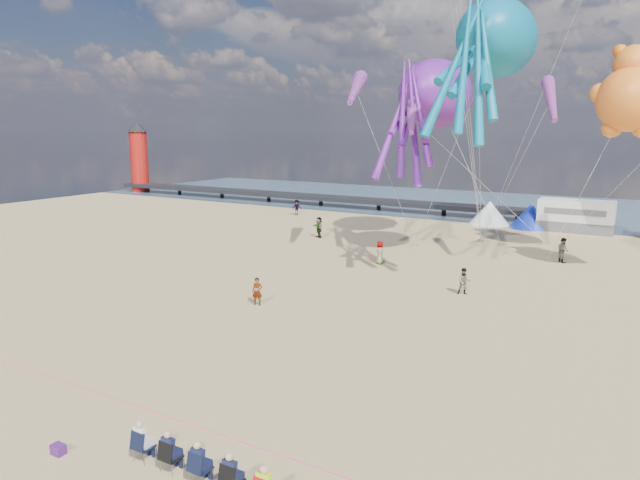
% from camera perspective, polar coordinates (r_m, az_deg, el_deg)
% --- Properties ---
extents(ground, '(120.00, 120.00, 0.00)m').
position_cam_1_polar(ground, '(23.38, -3.25, -13.14)').
color(ground, tan).
rests_on(ground, ground).
extents(water, '(120.00, 120.00, 0.00)m').
position_cam_1_polar(water, '(74.31, 20.81, 3.01)').
color(water, '#355266').
rests_on(water, ground).
extents(pier, '(60.00, 3.00, 0.50)m').
position_cam_1_polar(pier, '(73.96, -2.62, 4.46)').
color(pier, black).
rests_on(pier, ground).
extents(lighthouse, '(2.60, 2.60, 9.00)m').
position_cam_1_polar(lighthouse, '(91.85, -17.62, 7.45)').
color(lighthouse, '#A5140F').
rests_on(lighthouse, ground).
extents(motorhome_0, '(6.60, 2.50, 3.00)m').
position_cam_1_polar(motorhome_0, '(58.59, 24.21, 2.22)').
color(motorhome_0, silver).
rests_on(motorhome_0, ground).
extents(tent_white, '(4.00, 4.00, 2.40)m').
position_cam_1_polar(tent_white, '(59.96, 16.58, 2.63)').
color(tent_white, white).
rests_on(tent_white, ground).
extents(tent_blue, '(4.00, 4.00, 2.40)m').
position_cam_1_polar(tent_blue, '(59.17, 20.34, 2.29)').
color(tent_blue, '#1933CC').
rests_on(tent_blue, ground).
extents(spectator_row, '(6.10, 0.90, 1.30)m').
position_cam_1_polar(spectator_row, '(17.03, -11.81, -20.86)').
color(spectator_row, black).
rests_on(spectator_row, ground).
extents(cooler_purple, '(0.40, 0.30, 0.32)m').
position_cam_1_polar(cooler_purple, '(19.78, -24.71, -18.49)').
color(cooler_purple, '#481A65').
rests_on(cooler_purple, ground).
extents(rope_line, '(34.00, 0.03, 0.03)m').
position_cam_1_polar(rope_line, '(19.84, -11.63, -18.00)').
color(rope_line, '#F2338C').
rests_on(rope_line, ground).
extents(standing_person, '(0.67, 0.57, 1.56)m').
position_cam_1_polar(standing_person, '(31.61, -6.29, -5.14)').
color(standing_person, tan).
rests_on(standing_person, ground).
extents(beachgoer_0, '(0.48, 0.66, 1.66)m').
position_cam_1_polar(beachgoer_0, '(41.03, 6.00, -1.26)').
color(beachgoer_0, '#7F6659').
rests_on(beachgoer_0, ground).
extents(beachgoer_1, '(1.01, 1.05, 1.81)m').
position_cam_1_polar(beachgoer_1, '(44.89, 23.11, -0.93)').
color(beachgoer_1, '#7F6659').
rests_on(beachgoer_1, ground).
extents(beachgoer_2, '(1.04, 1.06, 1.73)m').
position_cam_1_polar(beachgoer_2, '(63.85, -2.33, 3.27)').
color(beachgoer_2, '#7F6659').
rests_on(beachgoer_2, ground).
extents(beachgoer_4, '(1.13, 1.02, 1.84)m').
position_cam_1_polar(beachgoer_4, '(50.65, -0.12, 1.28)').
color(beachgoer_4, '#7F6659').
rests_on(beachgoer_4, ground).
extents(beachgoer_7, '(0.91, 0.75, 1.59)m').
position_cam_1_polar(beachgoer_7, '(34.42, 14.22, -4.04)').
color(beachgoer_7, '#7F6659').
rests_on(beachgoer_7, ground).
extents(sandbag_a, '(0.50, 0.35, 0.22)m').
position_cam_1_polar(sandbag_a, '(47.74, 9.50, -0.48)').
color(sandbag_a, gray).
rests_on(sandbag_a, ground).
extents(sandbag_b, '(0.50, 0.35, 0.22)m').
position_cam_1_polar(sandbag_b, '(49.68, 17.72, -0.40)').
color(sandbag_b, gray).
rests_on(sandbag_b, ground).
extents(sandbag_c, '(0.50, 0.35, 0.22)m').
position_cam_1_polar(sandbag_c, '(46.22, 21.91, -1.52)').
color(sandbag_c, gray).
rests_on(sandbag_c, ground).
extents(sandbag_d, '(0.50, 0.35, 0.22)m').
position_cam_1_polar(sandbag_d, '(51.13, 21.63, -0.35)').
color(sandbag_d, gray).
rests_on(sandbag_d, ground).
extents(sandbag_e, '(0.50, 0.35, 0.22)m').
position_cam_1_polar(sandbag_e, '(50.72, 15.81, -0.07)').
color(sandbag_e, gray).
rests_on(sandbag_e, ground).
extents(kite_octopus_teal, '(4.79, 10.09, 11.27)m').
position_cam_1_polar(kite_octopus_teal, '(39.06, 17.25, 18.68)').
color(kite_octopus_teal, '#0A698B').
extents(kite_octopus_purple, '(7.92, 11.60, 12.21)m').
position_cam_1_polar(kite_octopus_purple, '(48.85, 11.49, 14.10)').
color(kite_octopus_purple, '#651C8E').
extents(kite_teddy_orange, '(6.10, 5.84, 7.63)m').
position_cam_1_polar(kite_teddy_orange, '(46.02, 28.58, 12.23)').
color(kite_teddy_orange, orange).
extents(windsock_left, '(3.02, 6.04, 6.01)m').
position_cam_1_polar(windsock_left, '(41.38, 3.58, 14.81)').
color(windsock_left, red).
extents(windsock_mid, '(2.85, 5.28, 5.28)m').
position_cam_1_polar(windsock_mid, '(42.44, 9.16, 12.06)').
color(windsock_mid, red).
extents(windsock_right, '(2.34, 5.60, 5.56)m').
position_cam_1_polar(windsock_right, '(39.84, 22.11, 12.84)').
color(windsock_right, red).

